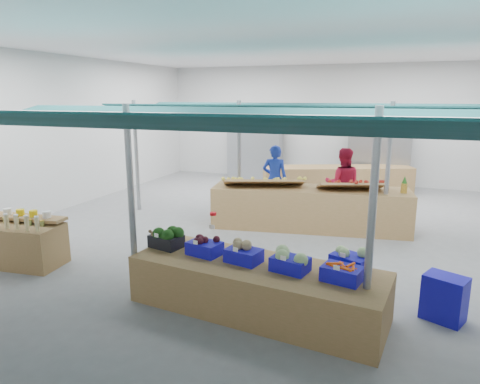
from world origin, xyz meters
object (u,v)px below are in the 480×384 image
Objects in this scene: fruit_counter at (309,208)px; vendor_left at (275,179)px; vendor_right at (343,184)px; veg_counter at (256,287)px; crate_stack at (444,298)px; bottle_shelf at (17,242)px.

fruit_counter is 2.50× the size of vendor_left.
veg_counter is at bearing 75.15° from vendor_right.
veg_counter is 0.81× the size of fruit_counter.
vendor_left is 1.00× the size of vendor_right.
veg_counter reaches higher than crate_stack.
bottle_shelf is 6.32m from vendor_left.
fruit_counter is at bearing 34.95° from bottle_shelf.
vendor_left reaches higher than fruit_counter.
crate_stack is 0.36× the size of vendor_left.
veg_counter is 5.43m from vendor_right.
vendor_left is at bearing 129.77° from crate_stack.
crate_stack is (2.56, 0.70, -0.03)m from veg_counter.
bottle_shelf is at bearing 35.23° from vendor_right.
crate_stack is 5.16m from vendor_right.
vendor_right reaches higher than veg_counter.
vendor_right is at bearing 170.10° from vendor_left.
vendor_left reaches higher than bottle_shelf.
bottle_shelf reaches higher than crate_stack.
bottle_shelf is 0.40× the size of fruit_counter.
vendor_left reaches higher than veg_counter.
bottle_shelf is 7.46m from vendor_right.
crate_stack is 6.12m from vendor_left.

